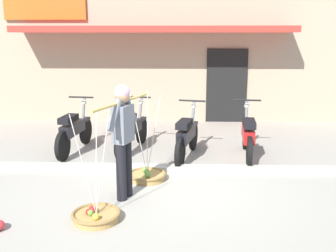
% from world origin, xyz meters
% --- Properties ---
extents(ground_plane, '(90.00, 90.00, 0.00)m').
position_xyz_m(ground_plane, '(0.00, 0.00, 0.00)').
color(ground_plane, '#9E998C').
extents(sidewalk_curb, '(20.00, 0.24, 0.10)m').
position_xyz_m(sidewalk_curb, '(0.00, 0.70, 0.05)').
color(sidewalk_curb, '#BAB4A5').
rests_on(sidewalk_curb, ground).
extents(fruit_vendor, '(0.57, 1.53, 1.70)m').
position_xyz_m(fruit_vendor, '(-0.41, -0.48, 0.98)').
color(fruit_vendor, black).
rests_on(fruit_vendor, ground).
extents(fruit_basket_left_side, '(0.64, 0.64, 1.45)m').
position_xyz_m(fruit_basket_left_side, '(-0.14, 0.28, 0.07)').
color(fruit_basket_left_side, '#B2894C').
rests_on(fruit_basket_left_side, ground).
extents(fruit_basket_right_side, '(0.64, 0.64, 1.45)m').
position_xyz_m(fruit_basket_right_side, '(-0.68, -1.24, 0.07)').
color(fruit_basket_right_side, '#B2894C').
rests_on(fruit_basket_right_side, ground).
extents(motorcycle_nearest_shop, '(0.54, 1.82, 1.09)m').
position_xyz_m(motorcycle_nearest_shop, '(-1.78, 1.81, 0.45)').
color(motorcycle_nearest_shop, black).
rests_on(motorcycle_nearest_shop, ground).
extents(motorcycle_second_in_row, '(0.60, 1.79, 1.09)m').
position_xyz_m(motorcycle_second_in_row, '(-0.61, 1.89, 0.45)').
color(motorcycle_second_in_row, black).
rests_on(motorcycle_second_in_row, ground).
extents(motorcycle_third_in_row, '(0.60, 1.79, 1.09)m').
position_xyz_m(motorcycle_third_in_row, '(0.53, 1.45, 0.45)').
color(motorcycle_third_in_row, black).
rests_on(motorcycle_third_in_row, ground).
extents(motorcycle_end_of_row, '(0.54, 1.82, 1.09)m').
position_xyz_m(motorcycle_end_of_row, '(1.72, 1.54, 0.45)').
color(motorcycle_end_of_row, black).
rests_on(motorcycle_end_of_row, ground).
extents(storefront_building, '(13.00, 6.00, 4.20)m').
position_xyz_m(storefront_building, '(-0.31, 7.33, 2.10)').
color(storefront_building, tan).
rests_on(storefront_building, ground).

